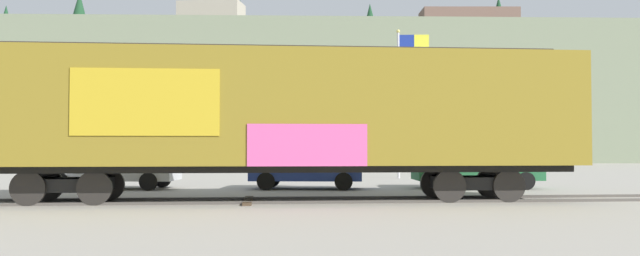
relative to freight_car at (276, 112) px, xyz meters
name	(u,v)px	position (x,y,z in m)	size (l,w,h in m)	color
ground_plane	(299,202)	(0.67, 0.00, -2.54)	(260.00, 260.00, 0.00)	gray
track	(213,201)	(-1.76, -0.09, -2.50)	(60.00, 4.99, 0.08)	#4C4742
freight_car	(276,112)	(0.00, 0.00, 0.00)	(17.16, 3.94, 4.41)	olive
flagpole	(406,79)	(5.92, 13.15, 2.37)	(1.61, 0.23, 7.41)	silver
hillside	(301,102)	(0.69, 58.54, 4.48)	(111.33, 35.22, 18.23)	slate
parked_car_silver	(113,167)	(-6.24, 5.62, -1.73)	(4.75, 2.18, 1.60)	#B7BABF
parked_car_blue	(305,166)	(0.86, 5.37, -1.71)	(4.18, 2.11, 1.63)	navy
parked_car_green	(474,165)	(7.17, 5.46, -1.68)	(4.60, 1.87, 1.73)	#1E5933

